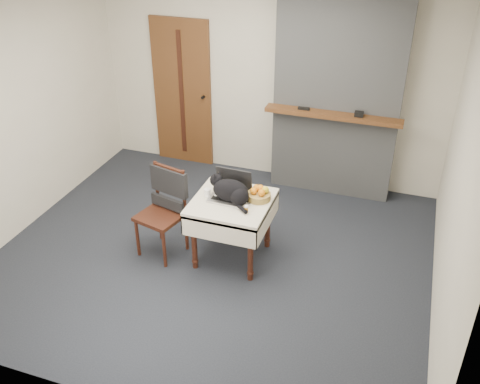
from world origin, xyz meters
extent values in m
plane|color=black|center=(0.00, 0.00, 0.00)|extent=(4.50, 4.50, 0.00)
cube|color=beige|center=(0.00, 2.00, 1.30)|extent=(4.50, 0.02, 2.60)
cube|color=beige|center=(-2.25, 0.00, 1.30)|extent=(0.02, 4.00, 2.60)
cube|color=beige|center=(2.25, 0.00, 1.30)|extent=(0.02, 4.00, 2.60)
cube|color=white|center=(0.00, 0.00, 2.60)|extent=(4.50, 4.00, 0.02)
cube|color=brown|center=(-1.20, 1.98, 1.00)|extent=(0.82, 0.05, 2.00)
cube|color=#36190E|center=(-1.20, 1.95, 1.00)|extent=(0.06, 0.01, 1.70)
cylinder|color=black|center=(-0.88, 1.93, 1.00)|extent=(0.04, 0.06, 0.04)
cube|color=gray|center=(0.90, 1.85, 1.30)|extent=(1.50, 0.30, 2.60)
cube|color=brown|center=(0.90, 1.61, 1.10)|extent=(1.62, 0.18, 0.05)
cube|color=black|center=(0.55, 1.61, 1.14)|extent=(0.14, 0.04, 0.03)
cube|color=black|center=(1.20, 1.61, 1.16)|extent=(0.10, 0.07, 0.06)
cylinder|color=#36190E|center=(-0.10, -0.27, 0.32)|extent=(0.06, 0.06, 0.64)
sphere|color=#36190E|center=(-0.10, -0.27, 0.08)|extent=(0.07, 0.07, 0.07)
cylinder|color=#36190E|center=(0.50, -0.27, 0.32)|extent=(0.06, 0.06, 0.64)
sphere|color=#36190E|center=(0.50, -0.27, 0.08)|extent=(0.07, 0.07, 0.07)
cylinder|color=#36190E|center=(-0.10, 0.33, 0.32)|extent=(0.06, 0.06, 0.64)
sphere|color=#36190E|center=(-0.10, 0.33, 0.08)|extent=(0.07, 0.07, 0.07)
cylinder|color=#36190E|center=(0.50, 0.33, 0.32)|extent=(0.06, 0.06, 0.64)
sphere|color=#36190E|center=(0.50, 0.33, 0.08)|extent=(0.07, 0.07, 0.07)
cube|color=beige|center=(0.20, 0.03, 0.67)|extent=(0.78, 0.78, 0.06)
cube|color=beige|center=(0.20, -0.35, 0.56)|extent=(0.78, 0.01, 0.22)
cube|color=beige|center=(0.20, 0.42, 0.56)|extent=(0.78, 0.01, 0.22)
cube|color=beige|center=(-0.18, 0.03, 0.56)|extent=(0.01, 0.78, 0.22)
cube|color=beige|center=(0.59, 0.03, 0.56)|extent=(0.01, 0.78, 0.22)
cube|color=#B7B7BC|center=(0.17, 0.04, 0.71)|extent=(0.39, 0.28, 0.02)
cube|color=black|center=(0.17, 0.04, 0.73)|extent=(0.32, 0.19, 0.00)
cube|color=black|center=(0.17, 0.20, 0.85)|extent=(0.38, 0.08, 0.26)
cube|color=#9BB3E3|center=(0.17, 0.19, 0.85)|extent=(0.35, 0.07, 0.23)
ellipsoid|color=black|center=(0.19, 0.03, 0.82)|extent=(0.42, 0.32, 0.23)
ellipsoid|color=black|center=(0.30, -0.01, 0.79)|extent=(0.25, 0.26, 0.19)
sphere|color=black|center=(0.02, 0.09, 0.87)|extent=(0.17, 0.17, 0.13)
ellipsoid|color=white|center=(-0.02, 0.10, 0.84)|extent=(0.08, 0.08, 0.06)
ellipsoid|color=white|center=(0.05, 0.07, 0.77)|extent=(0.08, 0.09, 0.09)
cone|color=black|center=(0.02, 0.05, 0.94)|extent=(0.06, 0.06, 0.06)
cone|color=black|center=(0.04, 0.12, 0.94)|extent=(0.06, 0.06, 0.06)
cylinder|color=black|center=(0.35, -0.11, 0.73)|extent=(0.18, 0.16, 0.04)
sphere|color=white|center=(0.03, 0.03, 0.72)|extent=(0.04, 0.04, 0.04)
sphere|color=white|center=(0.06, 0.12, 0.72)|extent=(0.04, 0.04, 0.04)
cylinder|color=white|center=(-0.06, 0.04, 0.74)|extent=(0.07, 0.07, 0.08)
cylinder|color=#AC6C15|center=(0.41, -0.14, 0.73)|extent=(0.03, 0.03, 0.07)
cylinder|color=white|center=(0.41, -0.14, 0.77)|extent=(0.04, 0.04, 0.02)
cylinder|color=#A48242|center=(0.45, 0.15, 0.73)|extent=(0.24, 0.24, 0.07)
sphere|color=orange|center=(0.40, 0.12, 0.80)|extent=(0.07, 0.07, 0.07)
sphere|color=orange|center=(0.49, 0.11, 0.80)|extent=(0.07, 0.07, 0.07)
sphere|color=orange|center=(0.45, 0.19, 0.80)|extent=(0.07, 0.07, 0.07)
sphere|color=yellow|center=(0.51, 0.17, 0.80)|extent=(0.07, 0.07, 0.07)
sphere|color=orange|center=(0.41, 0.18, 0.80)|extent=(0.07, 0.07, 0.07)
cube|color=black|center=(0.38, 0.06, 0.70)|extent=(0.12, 0.08, 0.01)
cube|color=#36190E|center=(-0.53, -0.13, 0.46)|extent=(0.52, 0.52, 0.04)
cylinder|color=#36190E|center=(-0.75, -0.27, 0.23)|extent=(0.04, 0.04, 0.46)
cylinder|color=#36190E|center=(-0.40, -0.36, 0.23)|extent=(0.04, 0.04, 0.46)
cylinder|color=#36190E|center=(-0.66, 0.09, 0.23)|extent=(0.04, 0.04, 0.46)
cylinder|color=#36190E|center=(-0.31, 0.00, 0.23)|extent=(0.04, 0.04, 0.46)
cylinder|color=#36190E|center=(-0.66, 0.09, 0.71)|extent=(0.04, 0.04, 0.51)
cylinder|color=#36190E|center=(-0.31, 0.00, 0.71)|extent=(0.04, 0.04, 0.51)
cube|color=#36190E|center=(-0.49, 0.04, 0.82)|extent=(0.36, 0.12, 0.29)
cube|color=black|center=(-0.49, 0.03, 0.80)|extent=(0.45, 0.17, 0.29)
camera|label=1|loc=(1.78, -4.29, 3.49)|focal=40.00mm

